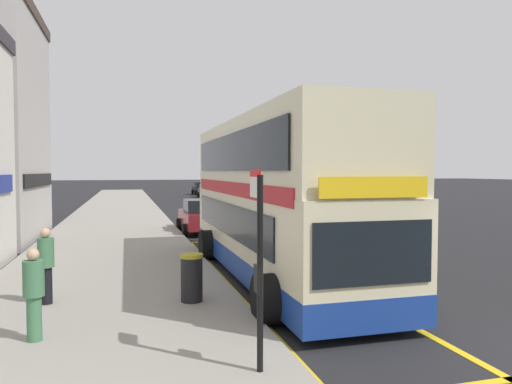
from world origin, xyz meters
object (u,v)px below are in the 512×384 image
Objects in this scene: parked_car_teal_behind at (251,194)px; bus_stop_sign at (259,254)px; parked_car_maroon_distant at (201,216)px; parked_car_grey_far at (208,191)px; pedestrian_waiting_near_sign at (34,291)px; litter_bin at (192,277)px; pedestrian_further_back at (46,263)px; parked_car_black_across at (201,188)px; double_decker_bus at (274,204)px.

bus_stop_sign is at bearing -106.96° from parked_car_teal_behind.
parked_car_maroon_distant and parked_car_grey_far have the same top height.
litter_bin is (2.87, 1.71, -0.32)m from pedestrian_waiting_near_sign.
litter_bin is at bearing 30.77° from pedestrian_waiting_near_sign.
parked_car_grey_far is 2.69× the size of pedestrian_waiting_near_sign.
parked_car_black_across is at bearing 77.42° from pedestrian_further_back.
pedestrian_waiting_near_sign is 3.36m from litter_bin.
parked_car_black_across is 1.00× the size of parked_car_grey_far.
litter_bin is (3.04, -0.63, -0.36)m from pedestrian_further_back.
parked_car_teal_behind and parked_car_grey_far have the same top height.
parked_car_black_across is at bearing 94.66° from parked_car_teal_behind.
pedestrian_waiting_near_sign reaches higher than parked_car_grey_far.
parked_car_teal_behind is at bearing -83.76° from parked_car_black_across.
parked_car_grey_far is (7.20, 46.50, -1.01)m from bus_stop_sign.
pedestrian_waiting_near_sign is at bearing -107.44° from parked_car_maroon_distant.
double_decker_bus reaches higher than parked_car_black_across.
pedestrian_further_back is (-10.69, -42.06, 0.23)m from parked_car_grey_far.
parked_car_black_across reaches higher than litter_bin.
parked_car_teal_behind is 4.03× the size of litter_bin.
double_decker_bus is 2.65× the size of parked_car_grey_far.
parked_car_teal_behind is 34.63m from pedestrian_further_back.
bus_stop_sign is 4.01m from pedestrian_waiting_near_sign.
litter_bin is (-7.96, -49.88, -0.13)m from parked_car_black_across.
pedestrian_waiting_near_sign reaches higher than parked_car_black_across.
parked_car_maroon_distant is 21.67m from parked_car_teal_behind.
parked_car_black_across is (5.80, 37.37, 0.00)m from parked_car_maroon_distant.
parked_car_teal_behind is 17.31m from parked_car_black_across.
double_decker_bus is 2.65× the size of parked_car_teal_behind.
parked_car_grey_far is at bearing 75.75° from pedestrian_further_back.
parked_car_black_across is at bearing 82.04° from bus_stop_sign.
litter_bin is at bearing -99.72° from parked_car_black_across.
parked_car_teal_behind is at bearing 69.43° from pedestrian_waiting_near_sign.
parked_car_teal_behind is 2.69× the size of pedestrian_waiting_near_sign.
parked_car_maroon_distant is at bearing 66.40° from pedestrian_further_back.
pedestrian_further_back reaches higher than parked_car_black_across.
bus_stop_sign is at bearing 82.30° from parked_car_grey_far.
parked_car_black_across is at bearing 83.63° from double_decker_bus.
pedestrian_waiting_near_sign is at bearing -143.27° from double_decker_bus.
parked_car_black_across is 50.46m from pedestrian_further_back.
parked_car_black_across is 2.69× the size of pedestrian_waiting_near_sign.
litter_bin is at bearing 96.70° from bus_stop_sign.
double_decker_bus is 6.62m from bus_stop_sign.
pedestrian_further_back reaches higher than parked_car_grey_far.
bus_stop_sign reaches higher than parked_car_black_across.
double_decker_bus reaches higher than parked_car_maroon_distant.
pedestrian_waiting_near_sign is (-3.32, 2.10, -0.83)m from bus_stop_sign.
parked_car_teal_behind is at bearing 76.31° from double_decker_bus.
pedestrian_further_back is (-3.48, 4.44, -0.78)m from bus_stop_sign.
parked_car_grey_far is (-0.31, -7.19, 0.00)m from parked_car_black_across.
double_decker_bus reaches higher than pedestrian_further_back.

